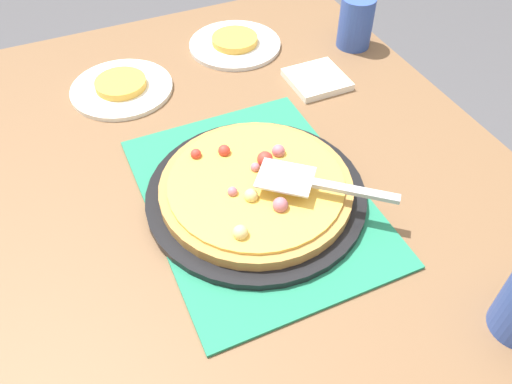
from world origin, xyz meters
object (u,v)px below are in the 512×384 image
(pizza_pan, at_px, (256,195))
(pizza, at_px, (256,187))
(plate_far_right, at_px, (122,89))
(pizza_server, at_px, (314,183))
(plate_near_left, at_px, (235,45))
(served_slice_left, at_px, (235,40))
(cup_corner, at_px, (356,22))
(napkin_stack, at_px, (317,79))
(served_slice_right, at_px, (121,84))

(pizza_pan, xyz_separation_m, pizza, (0.00, 0.00, 0.02))
(plate_far_right, xyz_separation_m, pizza_server, (-0.48, -0.21, 0.06))
(plate_near_left, xyz_separation_m, served_slice_left, (0.00, 0.00, 0.01))
(pizza, relative_size, cup_corner, 2.75)
(plate_far_right, height_order, served_slice_left, served_slice_left)
(pizza_pan, relative_size, napkin_stack, 3.17)
(napkin_stack, bearing_deg, cup_corner, -56.48)
(pizza, relative_size, plate_near_left, 1.50)
(served_slice_left, distance_m, pizza_server, 0.55)
(plate_far_right, height_order, cup_corner, cup_corner)
(pizza_pan, height_order, pizza, pizza)
(served_slice_left, relative_size, pizza_server, 0.54)
(pizza_server, bearing_deg, cup_corner, -38.72)
(plate_near_left, relative_size, served_slice_right, 2.00)
(served_slice_right, bearing_deg, plate_far_right, 0.00)
(pizza_pan, xyz_separation_m, pizza_server, (-0.06, -0.08, 0.06))
(served_slice_right, relative_size, pizza_server, 0.54)
(pizza_pan, distance_m, served_slice_right, 0.44)
(cup_corner, bearing_deg, served_slice_left, 67.32)
(served_slice_left, height_order, served_slice_right, same)
(pizza_server, xyz_separation_m, napkin_stack, (0.33, -0.19, -0.06))
(pizza_pan, height_order, napkin_stack, pizza_pan)
(cup_corner, distance_m, pizza_server, 0.56)
(pizza, distance_m, pizza_server, 0.10)
(served_slice_left, bearing_deg, plate_near_left, 0.00)
(served_slice_right, distance_m, napkin_stack, 0.43)
(napkin_stack, bearing_deg, plate_far_right, 69.96)
(pizza, height_order, plate_far_right, pizza)
(pizza, distance_m, served_slice_left, 0.51)
(pizza_pan, distance_m, plate_far_right, 0.44)
(served_slice_right, bearing_deg, pizza_pan, -162.04)
(cup_corner, distance_m, napkin_stack, 0.19)
(pizza_pan, distance_m, pizza, 0.02)
(pizza, xyz_separation_m, plate_far_right, (0.42, 0.13, -0.03))
(served_slice_left, xyz_separation_m, pizza_server, (-0.54, 0.08, 0.05))
(napkin_stack, bearing_deg, plate_near_left, 26.89)
(pizza_pan, height_order, served_slice_left, served_slice_left)
(plate_near_left, xyz_separation_m, napkin_stack, (-0.21, -0.11, 0.00))
(pizza, bearing_deg, pizza_pan, -132.56)
(served_slice_left, bearing_deg, pizza, 161.66)
(served_slice_right, distance_m, cup_corner, 0.56)
(pizza, bearing_deg, plate_far_right, 17.95)
(pizza, relative_size, served_slice_left, 3.00)
(cup_corner, bearing_deg, plate_far_right, 85.52)
(served_slice_left, xyz_separation_m, napkin_stack, (-0.21, -0.11, -0.01))
(pizza_pan, relative_size, pizza, 1.15)
(plate_near_left, xyz_separation_m, cup_corner, (-0.11, -0.26, 0.06))
(served_slice_left, bearing_deg, pizza_server, 171.21)
(pizza_pan, bearing_deg, napkin_stack, -44.91)
(plate_near_left, bearing_deg, napkin_stack, -153.11)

